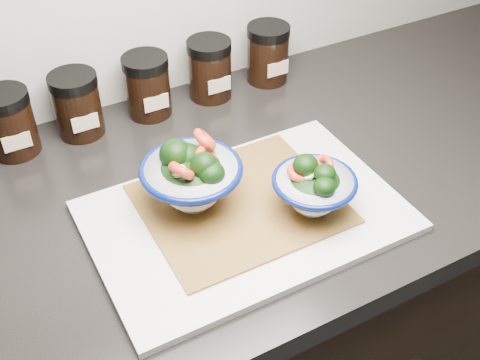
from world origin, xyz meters
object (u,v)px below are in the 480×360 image
bowl_left (192,177)px  spice_jar_e (268,53)px  spice_jar_d (210,69)px  cutting_board (246,216)px  bowl_right (314,188)px  spice_jar_a (10,123)px  spice_jar_b (77,105)px  spice_jar_c (147,86)px

bowl_left → spice_jar_e: 0.40m
spice_jar_d → cutting_board: bearing=-107.8°
bowl_right → spice_jar_a: 0.51m
spice_jar_b → spice_jar_e: same height
spice_jar_b → spice_jar_c: same height
bowl_right → spice_jar_d: spice_jar_d is taller
spice_jar_c → spice_jar_e: (0.25, 0.00, 0.00)m
cutting_board → spice_jar_a: 0.42m
cutting_board → spice_jar_c: bearing=93.1°
spice_jar_c → bowl_right: bearing=-73.9°
spice_jar_b → spice_jar_c: (0.13, 0.00, 0.00)m
bowl_left → spice_jar_c: (0.04, 0.27, -0.01)m
bowl_right → spice_jar_d: 0.37m
spice_jar_b → bowl_left: bearing=-72.3°
spice_jar_a → spice_jar_e: 0.49m
spice_jar_d → spice_jar_e: 0.12m
cutting_board → spice_jar_e: bearing=55.1°
cutting_board → spice_jar_d: (0.11, 0.33, 0.05)m
spice_jar_b → spice_jar_e: size_ratio=1.00×
bowl_left → bowl_right: bearing=-33.0°
bowl_right → spice_jar_e: 0.40m
spice_jar_e → cutting_board: bearing=-124.9°
bowl_right → spice_jar_c: bearing=106.1°
bowl_left → spice_jar_a: 0.34m
spice_jar_a → spice_jar_e: bearing=0.0°
cutting_board → bowl_left: (-0.06, 0.06, 0.06)m
cutting_board → spice_jar_d: size_ratio=3.98×
spice_jar_a → spice_jar_b: (0.11, 0.00, 0.00)m
bowl_left → bowl_right: 0.18m
spice_jar_d → spice_jar_e: same height
spice_jar_b → spice_jar_e: 0.38m
cutting_board → bowl_left: bearing=136.4°
cutting_board → spice_jar_b: size_ratio=3.98×
bowl_left → spice_jar_c: bowl_left is taller
bowl_right → bowl_left: bearing=147.0°
spice_jar_c → spice_jar_a: bearing=180.0°
spice_jar_b → bowl_right: bearing=-57.6°
spice_jar_c → spice_jar_b: bearing=180.0°
cutting_board → spice_jar_e: 0.41m
spice_jar_a → spice_jar_d: same height
cutting_board → spice_jar_c: (-0.02, 0.33, 0.05)m
spice_jar_a → spice_jar_c: (0.24, 0.00, 0.00)m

